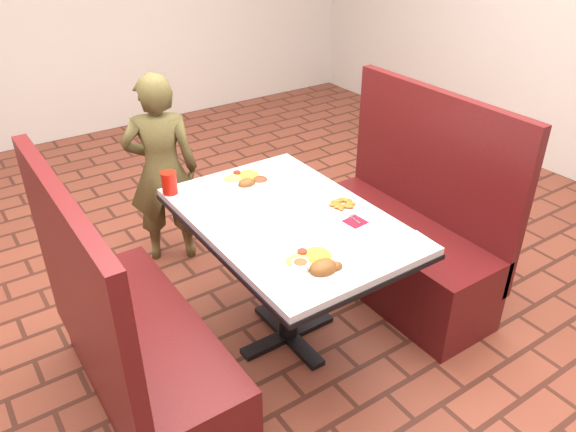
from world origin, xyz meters
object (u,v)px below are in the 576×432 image
at_px(dining_table, 288,233).
at_px(plantain_plate, 342,205).
at_px(booth_bench_left, 137,351).
at_px(diner_person, 162,171).
at_px(booth_bench_right, 403,240).
at_px(near_dinner_plate, 316,260).
at_px(far_dinner_plate, 246,178).
at_px(red_tumbler, 169,183).

bearing_deg(dining_table, plantain_plate, -16.71).
xyz_separation_m(dining_table, plantain_plate, (0.26, -0.08, 0.11)).
height_order(booth_bench_left, diner_person, diner_person).
distance_m(booth_bench_right, near_dinner_plate, 1.11).
bearing_deg(far_dinner_plate, plantain_plate, -63.87).
distance_m(diner_person, far_dinner_plate, 0.72).
bearing_deg(near_dinner_plate, red_tumbler, 103.68).
height_order(booth_bench_right, near_dinner_plate, booth_bench_right).
height_order(booth_bench_right, diner_person, diner_person).
height_order(dining_table, booth_bench_right, booth_bench_right).
distance_m(dining_table, diner_person, 1.10).
height_order(near_dinner_plate, plantain_plate, near_dinner_plate).
height_order(dining_table, diner_person, diner_person).
distance_m(booth_bench_right, red_tumbler, 1.36).
bearing_deg(diner_person, booth_bench_right, 156.11).
bearing_deg(plantain_plate, red_tumbler, 135.89).
height_order(booth_bench_left, red_tumbler, booth_bench_left).
bearing_deg(red_tumbler, near_dinner_plate, -76.32).
height_order(booth_bench_right, red_tumbler, booth_bench_right).
distance_m(near_dinner_plate, red_tumbler, 0.95).
distance_m(dining_table, plantain_plate, 0.29).
xyz_separation_m(dining_table, red_tumbler, (-0.36, 0.52, 0.15)).
height_order(diner_person, near_dinner_plate, diner_person).
bearing_deg(far_dinner_plate, booth_bench_left, -153.16).
distance_m(near_dinner_plate, plantain_plate, 0.51).
distance_m(diner_person, near_dinner_plate, 1.50).
height_order(dining_table, red_tumbler, red_tumbler).
xyz_separation_m(dining_table, diner_person, (-0.18, 1.08, -0.05)).
xyz_separation_m(plantain_plate, red_tumbler, (-0.62, 0.60, 0.05)).
xyz_separation_m(far_dinner_plate, red_tumbler, (-0.38, 0.11, 0.03)).
xyz_separation_m(dining_table, near_dinner_plate, (-0.13, -0.40, 0.13)).
height_order(booth_bench_left, near_dinner_plate, booth_bench_left).
distance_m(booth_bench_left, near_dinner_plate, 0.90).
relative_size(booth_bench_right, diner_person, 0.99).
distance_m(far_dinner_plate, red_tumbler, 0.40).
relative_size(booth_bench_left, near_dinner_plate, 4.27).
bearing_deg(far_dinner_plate, dining_table, -92.74).
height_order(far_dinner_plate, red_tumbler, red_tumbler).
bearing_deg(diner_person, booth_bench_left, 84.35).
height_order(plantain_plate, red_tumbler, red_tumbler).
bearing_deg(near_dinner_plate, far_dinner_plate, 79.24).
bearing_deg(red_tumbler, plantain_plate, -44.11).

